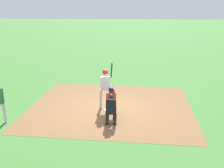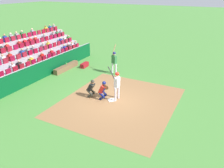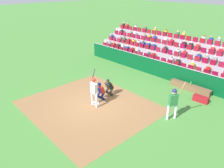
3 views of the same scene
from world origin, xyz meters
The scene contains 12 objects.
ground_plane centered at (0.00, 0.00, 0.00)m, with size 160.00×160.00×0.00m, color #458136.
infield_dirt_patch centered at (0.00, 0.50, 0.00)m, with size 7.63×6.69×0.01m, color olive.
home_plate_marker centered at (0.00, 0.00, 0.02)m, with size 0.44×0.44×0.02m, color white.
batter_at_plate centered at (-0.23, 0.25, 1.19)m, with size 0.67×0.59×2.30m.
catcher_crouching centered at (0.12, -0.53, 0.71)m, with size 0.47×0.72×1.28m.
home_plate_umpire centered at (0.19, -1.37, 0.69)m, with size 0.48×0.52×1.26m.
dugout_wall centered at (0.00, -6.60, 0.66)m, with size 15.72×0.24×1.37m.
dugout_bench centered at (-3.25, -6.05, 0.22)m, with size 2.94×0.40×0.44m, color brown.
water_bottle_on_bench centered at (-3.26, -6.04, 0.56)m, with size 0.07×0.07×0.24m, color green.
equipment_duffel_bag centered at (-4.55, -5.01, 0.19)m, with size 0.97×0.36×0.39m, color maroon.
on_deck_batter centered at (-4.32, -1.93, 1.18)m, with size 0.72×0.60×2.39m.
bleacher_stand centered at (0.00, -10.45, 0.85)m, with size 18.35×3.76×2.87m.
Camera 3 is at (-9.37, 7.56, 6.87)m, focal length 34.77 mm.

